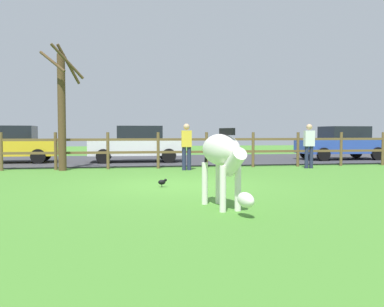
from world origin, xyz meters
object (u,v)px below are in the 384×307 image
object	(u,v)px
crow_on_grass	(162,182)
parked_car_white	(137,144)
visitor_right_of_tree	(309,144)
visitor_left_of_tree	(187,144)
zebra	(223,156)
parked_car_yellow	(9,144)
parked_car_blue	(342,143)
bare_tree	(62,107)

from	to	relation	value
crow_on_grass	parked_car_white	size ratio (longest dim) A/B	0.05
visitor_right_of_tree	visitor_left_of_tree	bearing A→B (deg)	-179.84
zebra	crow_on_grass	world-z (taller)	zebra
parked_car_white	visitor_right_of_tree	distance (m)	7.26
parked_car_white	parked_car_yellow	bearing A→B (deg)	175.97
parked_car_yellow	visitor_left_of_tree	bearing A→B (deg)	-30.61
parked_car_blue	visitor_right_of_tree	world-z (taller)	visitor_right_of_tree
zebra	parked_car_blue	bearing A→B (deg)	52.73
bare_tree	zebra	xyz separation A→B (m)	(3.81, -7.88, -1.28)
zebra	parked_car_white	world-z (taller)	parked_car_white
visitor_right_of_tree	parked_car_yellow	bearing A→B (deg)	160.41
crow_on_grass	bare_tree	bearing A→B (deg)	121.66
bare_tree	visitor_left_of_tree	bearing A→B (deg)	-6.78
parked_car_white	parked_car_yellow	size ratio (longest dim) A/B	0.99
bare_tree	visitor_left_of_tree	size ratio (longest dim) A/B	2.60
zebra	visitor_left_of_tree	distance (m)	7.39
zebra	visitor_left_of_tree	size ratio (longest dim) A/B	1.17
zebra	parked_car_yellow	xyz separation A→B (m)	(-6.51, 11.51, -0.08)
bare_tree	parked_car_blue	xyz separation A→B (m)	(12.28, 3.26, -1.36)
zebra	visitor_left_of_tree	xyz separation A→B (m)	(0.48, 7.37, -0.02)
zebra	parked_car_blue	xyz separation A→B (m)	(8.48, 11.14, -0.08)
bare_tree	parked_car_yellow	bearing A→B (deg)	126.75
bare_tree	parked_car_white	size ratio (longest dim) A/B	1.06
crow_on_grass	visitor_right_of_tree	distance (m)	7.37
bare_tree	zebra	world-z (taller)	bare_tree
parked_car_white	visitor_left_of_tree	xyz separation A→B (m)	(1.62, -3.76, 0.06)
bare_tree	parked_car_yellow	world-z (taller)	bare_tree
parked_car_white	visitor_right_of_tree	xyz separation A→B (m)	(6.22, -3.75, 0.06)
zebra	crow_on_grass	xyz separation A→B (m)	(-0.79, 2.99, -0.80)
visitor_left_of_tree	visitor_right_of_tree	xyz separation A→B (m)	(4.60, 0.01, 0.00)
zebra	parked_car_white	xyz separation A→B (m)	(-1.14, 11.13, -0.08)
zebra	parked_car_yellow	size ratio (longest dim) A/B	0.47
parked_car_white	visitor_left_of_tree	world-z (taller)	visitor_left_of_tree
parked_car_yellow	visitor_right_of_tree	distance (m)	12.30
zebra	parked_car_white	size ratio (longest dim) A/B	0.48
parked_car_white	parked_car_yellow	world-z (taller)	same
parked_car_yellow	parked_car_blue	bearing A→B (deg)	-1.39
visitor_right_of_tree	crow_on_grass	bearing A→B (deg)	-143.12
crow_on_grass	visitor_left_of_tree	xyz separation A→B (m)	(1.27, 4.39, 0.78)
parked_car_yellow	visitor_left_of_tree	distance (m)	8.12
crow_on_grass	visitor_right_of_tree	xyz separation A→B (m)	(5.86, 4.40, 0.78)
crow_on_grass	parked_car_yellow	bearing A→B (deg)	123.90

